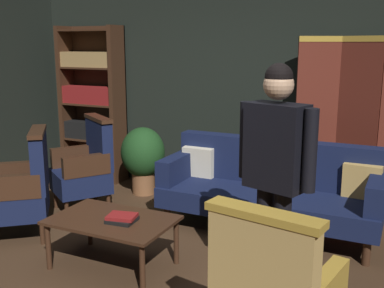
{
  "coord_description": "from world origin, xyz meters",
  "views": [
    {
      "loc": [
        1.73,
        -2.82,
        1.82
      ],
      "look_at": [
        0.0,
        0.8,
        0.95
      ],
      "focal_mm": 43.33,
      "sensor_mm": 36.0,
      "label": 1
    }
  ],
  "objects": [
    {
      "name": "ground_plane",
      "position": [
        0.0,
        0.0,
        0.0
      ],
      "size": [
        10.0,
        10.0,
        0.0
      ],
      "primitive_type": "plane",
      "color": "#3D2819"
    },
    {
      "name": "coffee_table",
      "position": [
        -0.4,
        0.12,
        0.37
      ],
      "size": [
        1.0,
        0.64,
        0.42
      ],
      "color": "#382114",
      "rests_on": "ground_plane"
    },
    {
      "name": "folding_screen",
      "position": [
        1.23,
        2.27,
        0.99
      ],
      "size": [
        1.29,
        0.24,
        1.9
      ],
      "color": "#5B2319",
      "rests_on": "ground_plane"
    },
    {
      "name": "velvet_couch",
      "position": [
        0.55,
        1.45,
        0.45
      ],
      "size": [
        2.12,
        0.78,
        0.88
      ],
      "color": "#382114",
      "rests_on": "ground_plane"
    },
    {
      "name": "potted_plant",
      "position": [
        -1.19,
        1.89,
        0.48
      ],
      "size": [
        0.54,
        0.54,
        0.83
      ],
      "color": "brown",
      "rests_on": "ground_plane"
    },
    {
      "name": "book_black_cloth",
      "position": [
        -0.29,
        0.1,
        0.44
      ],
      "size": [
        0.23,
        0.21,
        0.03
      ],
      "primitive_type": "cube",
      "rotation": [
        0.0,
        0.0,
        0.09
      ],
      "color": "black",
      "rests_on": "coffee_table"
    },
    {
      "name": "armchair_wing_left",
      "position": [
        -1.52,
        0.27,
        0.49
      ],
      "size": [
        0.81,
        0.81,
        1.04
      ],
      "color": "#382114",
      "rests_on": "ground_plane"
    },
    {
      "name": "armchair_wing_right",
      "position": [
        -1.46,
        1.13,
        0.49
      ],
      "size": [
        0.8,
        0.8,
        1.04
      ],
      "color": "#382114",
      "rests_on": "ground_plane"
    },
    {
      "name": "bookshelf",
      "position": [
        -2.15,
        2.19,
        1.07
      ],
      "size": [
        0.9,
        0.32,
        2.05
      ],
      "color": "#382114",
      "rests_on": "ground_plane"
    },
    {
      "name": "standing_figure",
      "position": [
        0.94,
        0.14,
        1.03
      ],
      "size": [
        0.57,
        0.32,
        1.7
      ],
      "color": "black",
      "rests_on": "ground_plane"
    },
    {
      "name": "book_red_leather",
      "position": [
        -0.29,
        0.1,
        0.46
      ],
      "size": [
        0.26,
        0.21,
        0.03
      ],
      "primitive_type": "cube",
      "rotation": [
        0.0,
        0.0,
        0.22
      ],
      "color": "maroon",
      "rests_on": "book_black_cloth"
    },
    {
      "name": "back_wall",
      "position": [
        0.0,
        2.45,
        1.4
      ],
      "size": [
        7.2,
        0.1,
        2.8
      ],
      "primitive_type": "cube",
      "color": "black",
      "rests_on": "ground_plane"
    }
  ]
}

